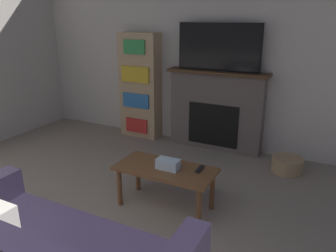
% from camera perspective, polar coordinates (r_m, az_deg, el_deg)
% --- Properties ---
extents(wall_back, '(6.77, 0.06, 2.70)m').
position_cam_1_polar(wall_back, '(4.74, 7.63, 12.53)').
color(wall_back, beige).
rests_on(wall_back, ground_plane).
extents(fireplace, '(1.42, 0.28, 1.13)m').
position_cam_1_polar(fireplace, '(4.70, 8.36, 2.75)').
color(fireplace, '#605651').
rests_on(fireplace, ground_plane).
extents(tv, '(1.14, 0.03, 0.63)m').
position_cam_1_polar(tv, '(4.53, 8.80, 13.41)').
color(tv, black).
rests_on(tv, fireplace).
extents(coffee_table, '(0.98, 0.47, 0.43)m').
position_cam_1_polar(coffee_table, '(3.24, -0.49, -8.29)').
color(coffee_table, brown).
rests_on(coffee_table, ground_plane).
extents(tissue_box, '(0.22, 0.12, 0.10)m').
position_cam_1_polar(tissue_box, '(3.17, -0.01, -6.64)').
color(tissue_box, silver).
rests_on(tissue_box, coffee_table).
extents(remote_control, '(0.04, 0.15, 0.02)m').
position_cam_1_polar(remote_control, '(3.17, 5.54, -7.48)').
color(remote_control, black).
rests_on(remote_control, coffee_table).
extents(bookshelf, '(0.63, 0.29, 1.61)m').
position_cam_1_polar(bookshelf, '(5.14, -4.88, 6.94)').
color(bookshelf, tan).
rests_on(bookshelf, ground_plane).
extents(storage_basket, '(0.38, 0.38, 0.19)m').
position_cam_1_polar(storage_basket, '(4.33, 20.06, -6.34)').
color(storage_basket, tan).
rests_on(storage_basket, ground_plane).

